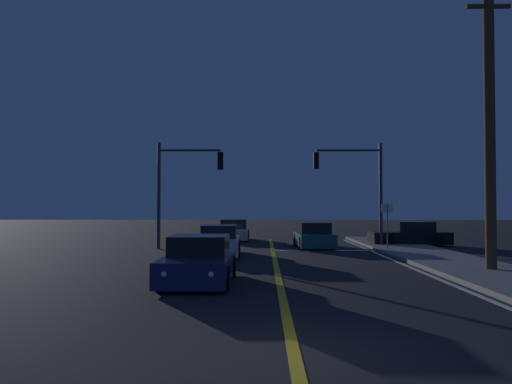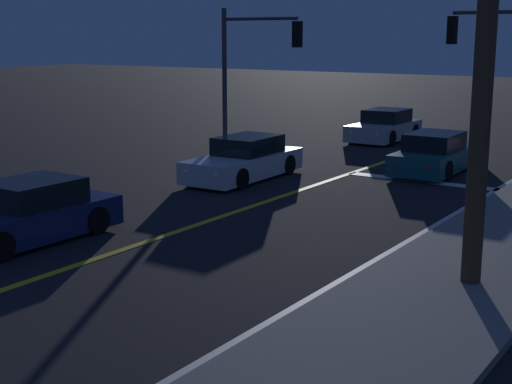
{
  "view_description": "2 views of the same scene",
  "coord_description": "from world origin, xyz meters",
  "px_view_note": "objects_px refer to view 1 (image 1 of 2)",
  "views": [
    {
      "loc": [
        -0.44,
        -7.88,
        2.17
      ],
      "look_at": [
        -0.82,
        18.21,
        2.88
      ],
      "focal_mm": 37.87,
      "sensor_mm": 36.0,
      "label": 1
    },
    {
      "loc": [
        10.77,
        -2.82,
        4.47
      ],
      "look_at": [
        1.61,
        10.79,
        0.98
      ],
      "focal_mm": 51.61,
      "sensor_mm": 36.0,
      "label": 2
    }
  ],
  "objects_px": {
    "car_parked_curb_white": "(219,242)",
    "car_mid_block_black": "(411,235)",
    "car_far_approaching_navy": "(199,262)",
    "car_distant_tail_teal": "(314,237)",
    "car_following_oncoming_silver": "(234,231)",
    "traffic_signal_far_left": "(183,178)",
    "street_sign_corner": "(387,219)",
    "traffic_signal_near_right": "(356,178)",
    "utility_pole_right": "(489,113)"
  },
  "relations": [
    {
      "from": "car_following_oncoming_silver",
      "to": "car_parked_curb_white",
      "type": "distance_m",
      "value": 10.6
    },
    {
      "from": "car_following_oncoming_silver",
      "to": "utility_pole_right",
      "type": "height_order",
      "value": "utility_pole_right"
    },
    {
      "from": "car_mid_block_black",
      "to": "car_parked_curb_white",
      "type": "distance_m",
      "value": 11.73
    },
    {
      "from": "car_distant_tail_teal",
      "to": "traffic_signal_far_left",
      "type": "distance_m",
      "value": 7.53
    },
    {
      "from": "car_mid_block_black",
      "to": "traffic_signal_near_right",
      "type": "xyz_separation_m",
      "value": [
        -3.16,
        -0.96,
        3.14
      ]
    },
    {
      "from": "car_following_oncoming_silver",
      "to": "traffic_signal_near_right",
      "type": "xyz_separation_m",
      "value": [
        6.9,
        -5.61,
        3.14
      ]
    },
    {
      "from": "traffic_signal_far_left",
      "to": "street_sign_corner",
      "type": "height_order",
      "value": "traffic_signal_far_left"
    },
    {
      "from": "traffic_signal_far_left",
      "to": "utility_pole_right",
      "type": "distance_m",
      "value": 15.34
    },
    {
      "from": "car_far_approaching_navy",
      "to": "car_distant_tail_teal",
      "type": "height_order",
      "value": "same"
    },
    {
      "from": "car_following_oncoming_silver",
      "to": "car_distant_tail_teal",
      "type": "bearing_deg",
      "value": 125.94
    },
    {
      "from": "traffic_signal_near_right",
      "to": "traffic_signal_far_left",
      "type": "distance_m",
      "value": 9.25
    },
    {
      "from": "car_mid_block_black",
      "to": "street_sign_corner",
      "type": "bearing_deg",
      "value": 149.15
    },
    {
      "from": "car_parked_curb_white",
      "to": "car_mid_block_black",
      "type": "bearing_deg",
      "value": -151.5
    },
    {
      "from": "car_far_approaching_navy",
      "to": "car_distant_tail_teal",
      "type": "relative_size",
      "value": 0.92
    },
    {
      "from": "car_following_oncoming_silver",
      "to": "traffic_signal_far_left",
      "type": "relative_size",
      "value": 0.79
    },
    {
      "from": "car_parked_curb_white",
      "to": "traffic_signal_far_left",
      "type": "distance_m",
      "value": 5.18
    },
    {
      "from": "car_following_oncoming_silver",
      "to": "car_mid_block_black",
      "type": "bearing_deg",
      "value": 154.0
    },
    {
      "from": "car_parked_curb_white",
      "to": "traffic_signal_far_left",
      "type": "xyz_separation_m",
      "value": [
        -2.18,
        3.58,
        3.04
      ]
    },
    {
      "from": "car_parked_curb_white",
      "to": "car_distant_tail_teal",
      "type": "bearing_deg",
      "value": -137.55
    },
    {
      "from": "car_distant_tail_teal",
      "to": "car_mid_block_black",
      "type": "distance_m",
      "value": 5.65
    },
    {
      "from": "car_following_oncoming_silver",
      "to": "street_sign_corner",
      "type": "relative_size",
      "value": 1.85
    },
    {
      "from": "car_far_approaching_navy",
      "to": "car_distant_tail_teal",
      "type": "xyz_separation_m",
      "value": [
        4.5,
        13.23,
        0.0
      ]
    },
    {
      "from": "car_mid_block_black",
      "to": "utility_pole_right",
      "type": "distance_m",
      "value": 13.19
    },
    {
      "from": "traffic_signal_far_left",
      "to": "street_sign_corner",
      "type": "bearing_deg",
      "value": -7.84
    },
    {
      "from": "car_following_oncoming_silver",
      "to": "traffic_signal_far_left",
      "type": "height_order",
      "value": "traffic_signal_far_left"
    },
    {
      "from": "traffic_signal_near_right",
      "to": "utility_pole_right",
      "type": "bearing_deg",
      "value": 102.04
    },
    {
      "from": "car_far_approaching_navy",
      "to": "utility_pole_right",
      "type": "height_order",
      "value": "utility_pole_right"
    },
    {
      "from": "car_following_oncoming_silver",
      "to": "car_distant_tail_teal",
      "type": "height_order",
      "value": "same"
    },
    {
      "from": "car_far_approaching_navy",
      "to": "car_mid_block_black",
      "type": "xyz_separation_m",
      "value": [
        9.97,
        14.63,
        -0.0
      ]
    },
    {
      "from": "car_far_approaching_navy",
      "to": "utility_pole_right",
      "type": "relative_size",
      "value": 0.43
    },
    {
      "from": "traffic_signal_near_right",
      "to": "traffic_signal_far_left",
      "type": "xyz_separation_m",
      "value": [
        -9.14,
        -1.4,
        -0.1
      ]
    },
    {
      "from": "car_mid_block_black",
      "to": "street_sign_corner",
      "type": "distance_m",
      "value": 4.44
    },
    {
      "from": "utility_pole_right",
      "to": "street_sign_corner",
      "type": "xyz_separation_m",
      "value": [
        -1.4,
        8.56,
        -3.64
      ]
    },
    {
      "from": "traffic_signal_far_left",
      "to": "car_following_oncoming_silver",
      "type": "bearing_deg",
      "value": 72.28
    },
    {
      "from": "car_far_approaching_navy",
      "to": "street_sign_corner",
      "type": "distance_m",
      "value": 13.43
    },
    {
      "from": "car_far_approaching_navy",
      "to": "traffic_signal_near_right",
      "type": "height_order",
      "value": "traffic_signal_near_right"
    },
    {
      "from": "car_distant_tail_teal",
      "to": "car_mid_block_black",
      "type": "height_order",
      "value": "same"
    },
    {
      "from": "car_mid_block_black",
      "to": "traffic_signal_far_left",
      "type": "height_order",
      "value": "traffic_signal_far_left"
    },
    {
      "from": "traffic_signal_near_right",
      "to": "utility_pole_right",
      "type": "height_order",
      "value": "utility_pole_right"
    },
    {
      "from": "car_far_approaching_navy",
      "to": "car_mid_block_black",
      "type": "bearing_deg",
      "value": -123.99
    },
    {
      "from": "car_far_approaching_navy",
      "to": "street_sign_corner",
      "type": "bearing_deg",
      "value": -125.51
    },
    {
      "from": "car_distant_tail_teal",
      "to": "traffic_signal_far_left",
      "type": "bearing_deg",
      "value": -173.79
    },
    {
      "from": "car_following_oncoming_silver",
      "to": "traffic_signal_far_left",
      "type": "xyz_separation_m",
      "value": [
        -2.24,
        -7.01,
        3.04
      ]
    },
    {
      "from": "car_parked_curb_white",
      "to": "utility_pole_right",
      "type": "relative_size",
      "value": 0.46
    },
    {
      "from": "car_distant_tail_teal",
      "to": "street_sign_corner",
      "type": "distance_m",
      "value": 4.21
    },
    {
      "from": "car_following_oncoming_silver",
      "to": "traffic_signal_near_right",
      "type": "height_order",
      "value": "traffic_signal_near_right"
    },
    {
      "from": "car_parked_curb_white",
      "to": "traffic_signal_near_right",
      "type": "bearing_deg",
      "value": -146.35
    },
    {
      "from": "utility_pole_right",
      "to": "car_following_oncoming_silver",
      "type": "bearing_deg",
      "value": 118.77
    },
    {
      "from": "car_parked_curb_white",
      "to": "car_following_oncoming_silver",
      "type": "bearing_deg",
      "value": -92.28
    },
    {
      "from": "car_far_approaching_navy",
      "to": "car_following_oncoming_silver",
      "type": "bearing_deg",
      "value": -89.46
    }
  ]
}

